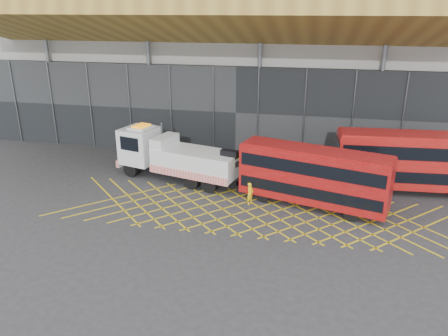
% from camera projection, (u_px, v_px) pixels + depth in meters
% --- Properties ---
extents(ground_plane, '(120.00, 120.00, 0.00)m').
position_uv_depth(ground_plane, '(177.00, 205.00, 30.16)').
color(ground_plane, '#29292C').
extents(road_markings, '(27.96, 7.16, 0.01)m').
position_uv_depth(road_markings, '(257.00, 212.00, 29.08)').
color(road_markings, gold).
rests_on(road_markings, ground_plane).
extents(construction_building, '(55.00, 23.97, 18.00)m').
position_uv_depth(construction_building, '(248.00, 48.00, 43.53)').
color(construction_building, gray).
rests_on(construction_building, ground_plane).
extents(recovery_truck, '(11.81, 5.31, 4.12)m').
position_uv_depth(recovery_truck, '(174.00, 156.00, 34.03)').
color(recovery_truck, black).
rests_on(recovery_truck, ground_plane).
extents(bus_towed, '(10.26, 5.02, 4.08)m').
position_uv_depth(bus_towed, '(313.00, 175.00, 29.26)').
color(bus_towed, maroon).
rests_on(bus_towed, ground_plane).
extents(bus_second, '(11.03, 3.23, 4.43)m').
position_uv_depth(bus_second, '(413.00, 160.00, 31.52)').
color(bus_second, '#9E0F0C').
rests_on(bus_second, ground_plane).
extents(worker, '(0.58, 0.67, 1.56)m').
position_uv_depth(worker, '(250.00, 193.00, 30.04)').
color(worker, yellow).
rests_on(worker, ground_plane).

